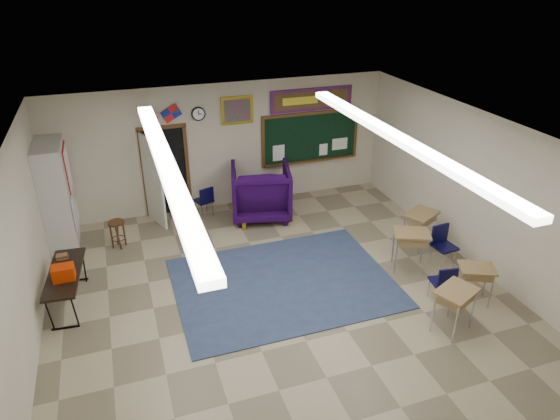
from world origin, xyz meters
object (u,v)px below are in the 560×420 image
object	(u,v)px
wingback_armchair	(261,192)
folding_table	(68,287)
wooden_stool	(118,234)
student_desk_front_right	(419,228)
student_desk_front_left	(410,248)

from	to	relation	value
wingback_armchair	folding_table	size ratio (longest dim) A/B	0.84
wingback_armchair	wooden_stool	bearing A→B (deg)	20.62
wingback_armchair	wooden_stool	xyz separation A→B (m)	(-3.27, -0.41, -0.31)
student_desk_front_right	wooden_stool	world-z (taller)	student_desk_front_right
student_desk_front_right	student_desk_front_left	bearing A→B (deg)	-161.41
wingback_armchair	student_desk_front_right	size ratio (longest dim) A/B	1.67
wooden_stool	wingback_armchair	bearing A→B (deg)	7.10
student_desk_front_left	student_desk_front_right	bearing A→B (deg)	69.46
student_desk_front_left	wooden_stool	size ratio (longest dim) A/B	1.38
student_desk_front_left	wooden_stool	distance (m)	5.98
student_desk_front_right	folding_table	size ratio (longest dim) A/B	0.51
wingback_armchair	folding_table	xyz separation A→B (m)	(-4.19, -2.16, -0.27)
wingback_armchair	student_desk_front_right	world-z (taller)	wingback_armchair
student_desk_front_right	wooden_stool	bearing A→B (deg)	133.94
wingback_armchair	wooden_stool	distance (m)	3.31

